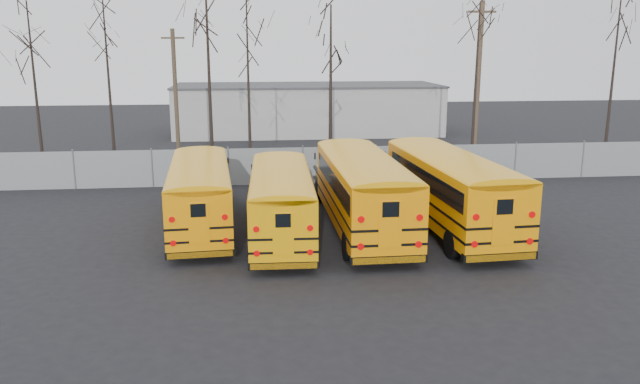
{
  "coord_description": "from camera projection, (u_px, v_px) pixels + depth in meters",
  "views": [
    {
      "loc": [
        -2.62,
        -21.15,
        7.4
      ],
      "look_at": [
        -0.01,
        3.18,
        1.6
      ],
      "focal_mm": 35.0,
      "sensor_mm": 36.0,
      "label": 1
    }
  ],
  "objects": [
    {
      "name": "bus_a",
      "position": [
        200.0,
        189.0,
        25.3
      ],
      "size": [
        3.03,
        10.35,
        2.86
      ],
      "rotation": [
        0.0,
        0.0,
        0.07
      ],
      "color": "black",
      "rests_on": "ground"
    },
    {
      "name": "tree_5",
      "position": [
        475.0,
        88.0,
        37.18
      ],
      "size": [
        0.26,
        0.26,
        9.78
      ],
      "primitive_type": "cone",
      "color": "black",
      "rests_on": "ground"
    },
    {
      "name": "bus_c",
      "position": [
        362.0,
        186.0,
        25.12
      ],
      "size": [
        2.74,
        11.37,
        3.17
      ],
      "rotation": [
        0.0,
        0.0,
        0.01
      ],
      "color": "black",
      "rests_on": "ground"
    },
    {
      "name": "bus_d",
      "position": [
        448.0,
        184.0,
        25.38
      ],
      "size": [
        3.28,
        11.55,
        3.2
      ],
      "rotation": [
        0.0,
        0.0,
        0.06
      ],
      "color": "black",
      "rests_on": "ground"
    },
    {
      "name": "utility_pole_left",
      "position": [
        176.0,
        96.0,
        38.73
      ],
      "size": [
        1.46,
        0.52,
        8.35
      ],
      "rotation": [
        0.0,
        0.0,
        -0.28
      ],
      "color": "#473828",
      "rests_on": "ground"
    },
    {
      "name": "bus_b",
      "position": [
        281.0,
        197.0,
        24.21
      ],
      "size": [
        2.61,
        10.09,
        2.81
      ],
      "rotation": [
        0.0,
        0.0,
        -0.03
      ],
      "color": "black",
      "rests_on": "ground"
    },
    {
      "name": "tree_6",
      "position": [
        612.0,
        83.0,
        37.5
      ],
      "size": [
        0.26,
        0.26,
        10.34
      ],
      "primitive_type": "cone",
      "color": "black",
      "rests_on": "ground"
    },
    {
      "name": "distant_building",
      "position": [
        307.0,
        110.0,
        53.14
      ],
      "size": [
        22.0,
        8.0,
        4.0
      ],
      "primitive_type": "cube",
      "color": "#ABAAA6",
      "rests_on": "ground"
    },
    {
      "name": "ground",
      "position": [
        330.0,
        255.0,
        22.44
      ],
      "size": [
        120.0,
        120.0,
        0.0
      ],
      "primitive_type": "plane",
      "color": "black",
      "rests_on": "ground"
    },
    {
      "name": "tree_2",
      "position": [
        209.0,
        68.0,
        33.67
      ],
      "size": [
        0.26,
        0.26,
        12.29
      ],
      "primitive_type": "cone",
      "color": "black",
      "rests_on": "ground"
    },
    {
      "name": "utility_pole_right",
      "position": [
        478.0,
        81.0,
        39.56
      ],
      "size": [
        1.79,
        0.31,
        10.05
      ],
      "rotation": [
        0.0,
        0.0,
        -0.04
      ],
      "color": "#4F3D2D",
      "rests_on": "ground"
    },
    {
      "name": "tree_1",
      "position": [
        109.0,
        85.0,
        37.4
      ],
      "size": [
        0.26,
        0.26,
        10.12
      ],
      "primitive_type": "cone",
      "color": "black",
      "rests_on": "ground"
    },
    {
      "name": "tree_3",
      "position": [
        249.0,
        89.0,
        34.35
      ],
      "size": [
        0.26,
        0.26,
        10.01
      ],
      "primitive_type": "cone",
      "color": "black",
      "rests_on": "ground"
    },
    {
      "name": "tree_0",
      "position": [
        36.0,
        93.0,
        33.83
      ],
      "size": [
        0.26,
        0.26,
        9.67
      ],
      "primitive_type": "cone",
      "color": "black",
      "rests_on": "ground"
    },
    {
      "name": "tree_4",
      "position": [
        331.0,
        89.0,
        36.74
      ],
      "size": [
        0.26,
        0.26,
        9.65
      ],
      "primitive_type": "cone",
      "color": "black",
      "rests_on": "ground"
    },
    {
      "name": "fence",
      "position": [
        303.0,
        166.0,
        33.82
      ],
      "size": [
        40.0,
        0.04,
        2.0
      ],
      "primitive_type": "cube",
      "color": "gray",
      "rests_on": "ground"
    }
  ]
}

